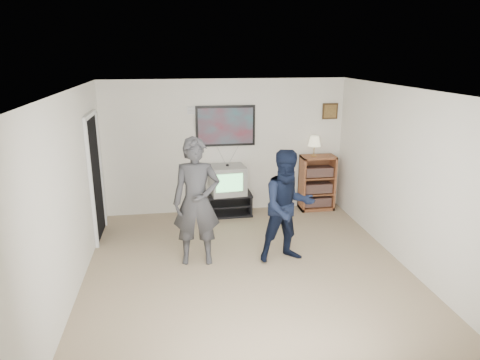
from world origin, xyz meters
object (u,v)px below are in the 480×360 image
object	(u,v)px
person_tall	(197,202)
person_short	(288,207)
crt_television	(228,180)
bookshelf	(317,183)
media_stand	(229,204)

from	to	relation	value
person_tall	person_short	bearing A→B (deg)	-1.31
crt_television	bookshelf	size ratio (longest dim) A/B	0.59
media_stand	bookshelf	xyz separation A→B (m)	(1.73, 0.05, 0.32)
crt_television	person_short	xyz separation A→B (m)	(0.62, -1.94, 0.14)
person_short	bookshelf	bearing A→B (deg)	53.91
person_short	person_tall	bearing A→B (deg)	167.13
media_stand	bookshelf	bearing A→B (deg)	0.78
crt_television	person_short	bearing A→B (deg)	-77.60
media_stand	person_tall	world-z (taller)	person_tall
person_tall	bookshelf	bearing A→B (deg)	42.38
bookshelf	crt_television	bearing A→B (deg)	-178.36
person_tall	media_stand	bearing A→B (deg)	74.01
crt_television	person_tall	bearing A→B (deg)	-115.78
crt_television	media_stand	bearing A→B (deg)	-5.35
crt_television	person_short	distance (m)	2.05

